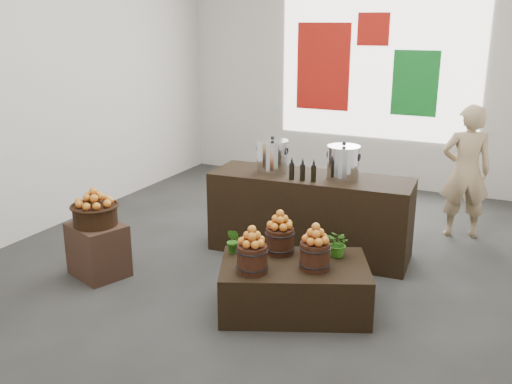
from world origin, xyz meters
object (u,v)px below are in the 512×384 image
at_px(crate, 98,250).
at_px(stock_pot_center, 343,163).
at_px(wicker_basket, 95,215).
at_px(display_table, 294,287).
at_px(counter, 310,215).
at_px(stock_pot_left, 272,157).
at_px(shopper, 466,172).

xyz_separation_m(crate, stock_pot_center, (2.18, 1.58, 0.83)).
distance_m(crate, wicker_basket, 0.39).
xyz_separation_m(display_table, stock_pot_center, (0.01, 1.39, 0.88)).
xyz_separation_m(display_table, counter, (-0.36, 1.37, 0.23)).
relative_size(display_table, stock_pot_left, 3.84).
xyz_separation_m(stock_pot_left, shopper, (2.00, 1.38, -0.28)).
relative_size(display_table, stock_pot_center, 3.84).
distance_m(wicker_basket, counter, 2.40).
height_order(crate, wicker_basket, wicker_basket).
distance_m(crate, shopper, 4.47).
xyz_separation_m(crate, wicker_basket, (0.00, 0.00, 0.39)).
height_order(crate, display_table, crate).
xyz_separation_m(crate, display_table, (2.18, 0.18, -0.05)).
distance_m(stock_pot_left, stock_pot_center, 0.83).
distance_m(counter, stock_pot_left, 0.80).
height_order(crate, stock_pot_center, stock_pot_center).
height_order(counter, stock_pot_center, stock_pot_center).
height_order(counter, shopper, shopper).
bearing_deg(crate, stock_pot_center, 35.84).
relative_size(crate, shopper, 0.34).
height_order(display_table, stock_pot_left, stock_pot_left).
distance_m(wicker_basket, display_table, 2.23).
bearing_deg(display_table, stock_pot_left, 97.99).
relative_size(crate, wicker_basket, 1.25).
relative_size(crate, display_table, 0.42).
bearing_deg(stock_pot_center, wicker_basket, -144.16).
bearing_deg(stock_pot_left, shopper, 34.58).
distance_m(counter, shopper, 2.08).
xyz_separation_m(stock_pot_left, stock_pot_center, (0.83, 0.06, 0.00)).
height_order(wicker_basket, display_table, wicker_basket).
distance_m(crate, stock_pot_center, 2.82).
relative_size(crate, stock_pot_center, 1.61).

